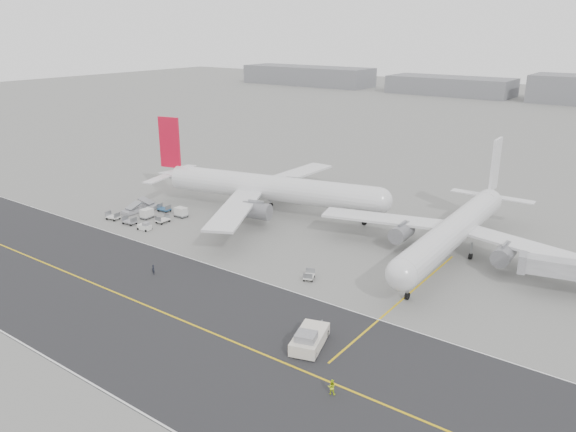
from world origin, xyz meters
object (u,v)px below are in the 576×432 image
Objects in this scene: jet_bridge at (573,272)px; ground_crew_b at (332,387)px; pushback_tug at (309,339)px; airliner_a at (265,187)px; ground_crew_a at (153,270)px; airliner_b at (456,229)px.

ground_crew_b is at bearing -124.52° from jet_bridge.
pushback_tug is 9.69m from ground_crew_b.
pushback_tug is 40.88m from jet_bridge.
pushback_tug is 0.61× the size of jet_bridge.
airliner_a is 5.85× the size of pushback_tug.
ground_crew_b reaches higher than ground_crew_a.
airliner_b is 39.00m from pushback_tug.
airliner_a is 30.03× the size of ground_crew_b.
jet_bridge is at bearing -107.83° from airliner_a.
ground_crew_b is (39.21, -9.42, 0.07)m from ground_crew_a.
jet_bridge is at bearing -135.61° from ground_crew_b.
ground_crew_b is at bearing 1.13° from ground_crew_a.
pushback_tug is (37.33, -38.68, -4.35)m from airliner_a.
jet_bridge is at bearing 38.54° from pushback_tug.
pushback_tug reaches higher than ground_crew_b.
ground_crew_b is (3.40, -45.04, -4.04)m from airliner_b.
pushback_tug is 32.10m from ground_crew_a.
airliner_a is at bearing 117.02° from pushback_tug.
ground_crew_b is (7.25, -6.43, -0.17)m from pushback_tug.
airliner_b is 29.98× the size of ground_crew_a.
pushback_tug is at bearing -149.05° from airliner_a.
pushback_tug is at bearing -65.58° from ground_crew_b.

